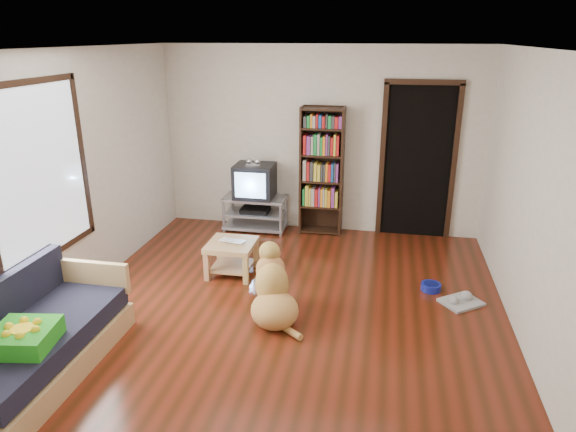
% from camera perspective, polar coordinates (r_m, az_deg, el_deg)
% --- Properties ---
extents(ground, '(5.00, 5.00, 0.00)m').
position_cam_1_polar(ground, '(5.42, -0.29, -10.54)').
color(ground, '#5B1D0F').
rests_on(ground, ground).
extents(ceiling, '(5.00, 5.00, 0.00)m').
position_cam_1_polar(ceiling, '(4.69, -0.35, 18.13)').
color(ceiling, white).
rests_on(ceiling, ground).
extents(wall_back, '(4.50, 0.00, 4.50)m').
position_cam_1_polar(wall_back, '(7.29, 3.61, 8.32)').
color(wall_back, beige).
rests_on(wall_back, ground).
extents(wall_front, '(4.50, 0.00, 4.50)m').
position_cam_1_polar(wall_front, '(2.69, -11.15, -12.61)').
color(wall_front, beige).
rests_on(wall_front, ground).
extents(wall_left, '(0.00, 5.00, 5.00)m').
position_cam_1_polar(wall_left, '(5.76, -22.87, 3.77)').
color(wall_left, beige).
rests_on(wall_left, ground).
extents(wall_right, '(0.00, 5.00, 5.00)m').
position_cam_1_polar(wall_right, '(4.99, 25.94, 1.02)').
color(wall_right, beige).
rests_on(wall_right, ground).
extents(green_cushion, '(0.52, 0.52, 0.15)m').
position_cam_1_polar(green_cushion, '(4.58, -27.29, -11.87)').
color(green_cushion, green).
rests_on(green_cushion, sofa).
extents(laptop, '(0.33, 0.25, 0.02)m').
position_cam_1_polar(laptop, '(6.06, -6.40, -2.94)').
color(laptop, silver).
rests_on(laptop, coffee_table).
extents(dog_bowl, '(0.22, 0.22, 0.08)m').
position_cam_1_polar(dog_bowl, '(6.03, 15.59, -7.60)').
color(dog_bowl, '#152094').
rests_on(dog_bowl, ground).
extents(grey_rag, '(0.51, 0.50, 0.03)m').
position_cam_1_polar(grey_rag, '(5.85, 18.68, -9.06)').
color(grey_rag, '#A9A9A9').
rests_on(grey_rag, ground).
extents(window, '(0.03, 1.46, 1.70)m').
position_cam_1_polar(window, '(5.31, -25.91, 4.34)').
color(window, white).
rests_on(window, wall_left).
extents(doorway, '(1.03, 0.05, 2.19)m').
position_cam_1_polar(doorway, '(7.26, 14.23, 6.25)').
color(doorway, black).
rests_on(doorway, wall_back).
extents(tv_stand, '(0.90, 0.45, 0.50)m').
position_cam_1_polar(tv_stand, '(7.50, -3.65, 0.46)').
color(tv_stand, '#99999E').
rests_on(tv_stand, ground).
extents(crt_tv, '(0.55, 0.52, 0.58)m').
position_cam_1_polar(crt_tv, '(7.37, -3.69, 3.99)').
color(crt_tv, black).
rests_on(crt_tv, tv_stand).
extents(bookshelf, '(0.60, 0.30, 1.80)m').
position_cam_1_polar(bookshelf, '(7.20, 3.79, 5.73)').
color(bookshelf, black).
rests_on(bookshelf, ground).
extents(sofa, '(0.80, 1.80, 0.80)m').
position_cam_1_polar(sofa, '(4.92, -26.36, -12.66)').
color(sofa, tan).
rests_on(sofa, ground).
extents(coffee_table, '(0.55, 0.55, 0.40)m').
position_cam_1_polar(coffee_table, '(6.13, -6.27, -3.98)').
color(coffee_table, tan).
rests_on(coffee_table, ground).
extents(dog, '(0.64, 0.85, 0.76)m').
position_cam_1_polar(dog, '(5.20, -1.70, -8.43)').
color(dog, '#B97B47').
rests_on(dog, ground).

